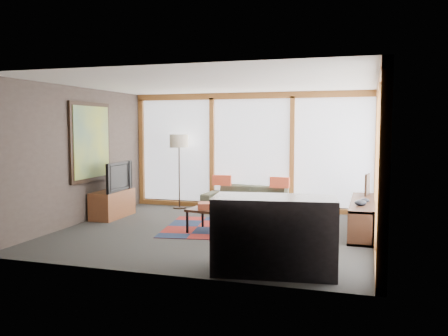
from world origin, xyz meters
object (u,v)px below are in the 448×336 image
(bookshelf, at_px, (362,216))
(tv_console, at_px, (113,204))
(coffee_table, at_px, (225,222))
(bar_counter, at_px, (274,235))
(sofa, at_px, (249,200))
(television, at_px, (115,176))
(floor_lamp, at_px, (179,172))

(bookshelf, distance_m, tv_console, 4.90)
(coffee_table, xyz_separation_m, bar_counter, (1.24, -1.91, 0.28))
(sofa, height_order, bar_counter, bar_counter)
(sofa, height_order, television, television)
(sofa, relative_size, tv_console, 1.80)
(floor_lamp, xyz_separation_m, tv_console, (-0.89, -1.40, -0.56))
(floor_lamp, distance_m, bar_counter, 5.05)
(floor_lamp, bearing_deg, bookshelf, -18.09)
(coffee_table, distance_m, bookshelf, 2.41)
(sofa, relative_size, bookshelf, 0.89)
(bookshelf, relative_size, bar_counter, 1.44)
(bar_counter, bearing_deg, tv_console, 137.56)
(tv_console, distance_m, bar_counter, 4.71)
(sofa, distance_m, floor_lamp, 1.75)
(bar_counter, bearing_deg, floor_lamp, 118.31)
(television, relative_size, bar_counter, 0.67)
(television, height_order, bar_counter, television)
(tv_console, bearing_deg, bar_counter, -34.42)
(television, xyz_separation_m, bar_counter, (3.79, -2.62, -0.36))
(floor_lamp, height_order, television, floor_lamp)
(sofa, bearing_deg, television, -145.77)
(floor_lamp, bearing_deg, coffee_table, -50.86)
(floor_lamp, xyz_separation_m, bar_counter, (2.99, -4.06, -0.35))
(sofa, bearing_deg, coffee_table, -81.51)
(coffee_table, xyz_separation_m, television, (-2.55, 0.71, 0.63))
(coffee_table, relative_size, bookshelf, 0.57)
(television, bearing_deg, tv_console, 65.54)
(bookshelf, bearing_deg, floor_lamp, 161.91)
(bar_counter, bearing_deg, sofa, 100.56)
(sofa, bearing_deg, bar_counter, -65.27)
(coffee_table, bearing_deg, sofa, 92.34)
(tv_console, bearing_deg, bookshelf, 1.08)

